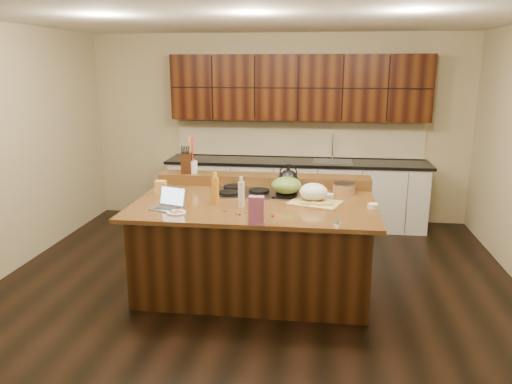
# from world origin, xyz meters

# --- Properties ---
(room) EXTENTS (5.52, 5.02, 2.72)m
(room) POSITION_xyz_m (0.00, 0.00, 1.35)
(room) COLOR black
(room) RESTS_ON ground
(island) EXTENTS (2.40, 1.60, 0.92)m
(island) POSITION_xyz_m (0.00, 0.00, 0.46)
(island) COLOR black
(island) RESTS_ON ground
(back_ledge) EXTENTS (2.40, 0.30, 0.12)m
(back_ledge) POSITION_xyz_m (0.00, 0.70, 0.98)
(back_ledge) COLOR black
(back_ledge) RESTS_ON island
(cooktop) EXTENTS (0.92, 0.52, 0.05)m
(cooktop) POSITION_xyz_m (0.00, 0.30, 0.94)
(cooktop) COLOR gray
(cooktop) RESTS_ON island
(back_counter) EXTENTS (3.70, 0.66, 2.40)m
(back_counter) POSITION_xyz_m (0.30, 2.23, 0.98)
(back_counter) COLOR silver
(back_counter) RESTS_ON ground
(kettle) EXTENTS (0.26, 0.26, 0.19)m
(kettle) POSITION_xyz_m (0.30, 0.43, 1.06)
(kettle) COLOR black
(kettle) RESTS_ON cooktop
(green_bowl) EXTENTS (0.37, 0.37, 0.17)m
(green_bowl) POSITION_xyz_m (0.30, 0.17, 1.05)
(green_bowl) COLOR #4F6E2C
(green_bowl) RESTS_ON cooktop
(laptop) EXTENTS (0.35, 0.31, 0.20)m
(laptop) POSITION_xyz_m (-0.77, -0.38, 0.97)
(laptop) COLOR #B7B7BC
(laptop) RESTS_ON island
(oil_bottle) EXTENTS (0.08, 0.08, 0.27)m
(oil_bottle) POSITION_xyz_m (-0.37, -0.18, 1.06)
(oil_bottle) COLOR orange
(oil_bottle) RESTS_ON island
(vinegar_bottle) EXTENTS (0.07, 0.07, 0.25)m
(vinegar_bottle) POSITION_xyz_m (-0.10, -0.24, 1.04)
(vinegar_bottle) COLOR silver
(vinegar_bottle) RESTS_ON island
(wooden_tray) EXTENTS (0.57, 0.49, 0.19)m
(wooden_tray) POSITION_xyz_m (0.58, 0.01, 1.01)
(wooden_tray) COLOR tan
(wooden_tray) RESTS_ON island
(ramekin_a) EXTENTS (0.13, 0.13, 0.04)m
(ramekin_a) POSITION_xyz_m (1.15, -0.12, 0.94)
(ramekin_a) COLOR white
(ramekin_a) RESTS_ON island
(ramekin_b) EXTENTS (0.12, 0.12, 0.04)m
(ramekin_b) POSITION_xyz_m (0.74, 0.21, 0.94)
(ramekin_b) COLOR white
(ramekin_b) RESTS_ON island
(ramekin_c) EXTENTS (0.12, 0.12, 0.04)m
(ramekin_c) POSITION_xyz_m (0.62, 0.39, 0.94)
(ramekin_c) COLOR white
(ramekin_c) RESTS_ON island
(strainer_bowl) EXTENTS (0.31, 0.31, 0.09)m
(strainer_bowl) POSITION_xyz_m (0.90, 0.43, 0.97)
(strainer_bowl) COLOR #996B3F
(strainer_bowl) RESTS_ON island
(kitchen_timer) EXTENTS (0.10, 0.10, 0.07)m
(kitchen_timer) POSITION_xyz_m (0.80, -0.64, 0.96)
(kitchen_timer) COLOR silver
(kitchen_timer) RESTS_ON island
(pink_bag) EXTENTS (0.14, 0.08, 0.25)m
(pink_bag) POSITION_xyz_m (0.11, -0.76, 1.04)
(pink_bag) COLOR #C15A8F
(pink_bag) RESTS_ON island
(candy_plate) EXTENTS (0.19, 0.19, 0.01)m
(candy_plate) POSITION_xyz_m (-0.66, -0.52, 0.93)
(candy_plate) COLOR white
(candy_plate) RESTS_ON island
(package_box) EXTENTS (0.11, 0.08, 0.15)m
(package_box) POSITION_xyz_m (-1.02, 0.11, 1.00)
(package_box) COLOR #EDB153
(package_box) RESTS_ON island
(utensil_crock) EXTENTS (0.15, 0.15, 0.14)m
(utensil_crock) POSITION_xyz_m (-0.83, 0.70, 1.11)
(utensil_crock) COLOR white
(utensil_crock) RESTS_ON back_ledge
(knife_block) EXTENTS (0.14, 0.20, 0.23)m
(knife_block) POSITION_xyz_m (-0.90, 0.70, 1.16)
(knife_block) COLOR black
(knife_block) RESTS_ON back_ledge
(gumdrop_0) EXTENTS (0.02, 0.02, 0.02)m
(gumdrop_0) POSITION_xyz_m (-0.07, -0.51, 0.93)
(gumdrop_0) COLOR red
(gumdrop_0) RESTS_ON island
(gumdrop_1) EXTENTS (0.02, 0.02, 0.02)m
(gumdrop_1) POSITION_xyz_m (-0.24, -0.42, 0.93)
(gumdrop_1) COLOR #198C26
(gumdrop_1) RESTS_ON island
(gumdrop_2) EXTENTS (0.02, 0.02, 0.02)m
(gumdrop_2) POSITION_xyz_m (-0.12, -0.46, 0.93)
(gumdrop_2) COLOR red
(gumdrop_2) RESTS_ON island
(gumdrop_3) EXTENTS (0.02, 0.02, 0.02)m
(gumdrop_3) POSITION_xyz_m (0.04, -0.60, 0.93)
(gumdrop_3) COLOR #198C26
(gumdrop_3) RESTS_ON island
(gumdrop_4) EXTENTS (0.02, 0.02, 0.02)m
(gumdrop_4) POSITION_xyz_m (0.23, -0.52, 0.93)
(gumdrop_4) COLOR red
(gumdrop_4) RESTS_ON island
(gumdrop_5) EXTENTS (0.02, 0.02, 0.02)m
(gumdrop_5) POSITION_xyz_m (0.15, -0.53, 0.93)
(gumdrop_5) COLOR #198C26
(gumdrop_5) RESTS_ON island
(gumdrop_6) EXTENTS (0.02, 0.02, 0.02)m
(gumdrop_6) POSITION_xyz_m (0.06, -0.44, 0.93)
(gumdrop_6) COLOR red
(gumdrop_6) RESTS_ON island
(gumdrop_7) EXTENTS (0.02, 0.02, 0.02)m
(gumdrop_7) POSITION_xyz_m (-0.10, -0.49, 0.93)
(gumdrop_7) COLOR #198C26
(gumdrop_7) RESTS_ON island
(gumdrop_8) EXTENTS (0.02, 0.02, 0.02)m
(gumdrop_8) POSITION_xyz_m (0.09, -0.38, 0.93)
(gumdrop_8) COLOR red
(gumdrop_8) RESTS_ON island
(gumdrop_9) EXTENTS (0.02, 0.02, 0.02)m
(gumdrop_9) POSITION_xyz_m (-0.04, -0.43, 0.93)
(gumdrop_9) COLOR #198C26
(gumdrop_9) RESTS_ON island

